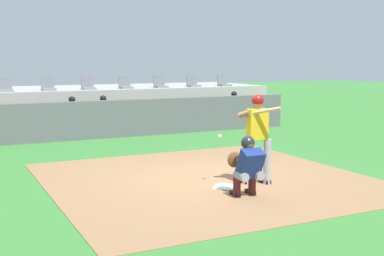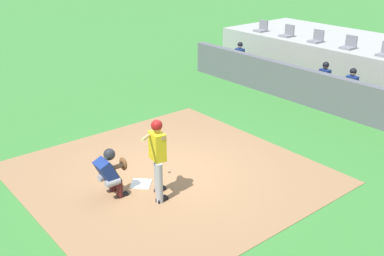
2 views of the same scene
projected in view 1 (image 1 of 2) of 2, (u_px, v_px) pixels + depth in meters
name	position (u px, v px, depth m)	size (l,w,h in m)	color
ground_plane	(207.00, 179.00, 10.56)	(80.00, 80.00, 0.00)	#387A33
dirt_infield	(207.00, 179.00, 10.56)	(6.40, 6.40, 0.01)	#936B47
home_plate	(226.00, 187.00, 9.84)	(0.44, 0.44, 0.02)	white
batter_at_plate	(257.00, 133.00, 10.01)	(0.64, 0.81, 1.80)	#99999E
catcher_crouched	(247.00, 164.00, 9.11)	(0.49, 1.43, 1.13)	gray
dugout_wall	(112.00, 119.00, 16.26)	(13.00, 0.30, 1.20)	#59595E
dugout_bench	(104.00, 127.00, 17.19)	(11.80, 0.44, 0.45)	olive
dugout_player_1	(73.00, 116.00, 16.53)	(0.49, 0.70, 1.30)	#939399
dugout_player_2	(105.00, 114.00, 17.00)	(0.49, 0.70, 1.30)	#939399
dugout_player_3	(236.00, 108.00, 19.25)	(0.49, 0.70, 1.30)	#939399
stands_platform	(79.00, 105.00, 20.15)	(15.00, 4.40, 1.40)	#9E9E99
stadium_seat_2	(5.00, 88.00, 17.42)	(0.46, 0.46, 0.48)	slate
stadium_seat_3	(48.00, 87.00, 18.06)	(0.46, 0.46, 0.48)	slate
stadium_seat_4	(88.00, 86.00, 18.69)	(0.46, 0.46, 0.48)	slate
stadium_seat_5	(125.00, 85.00, 19.32)	(0.46, 0.46, 0.48)	slate
stadium_seat_6	(160.00, 84.00, 19.96)	(0.46, 0.46, 0.48)	slate
stadium_seat_7	(193.00, 83.00, 20.59)	(0.46, 0.46, 0.48)	slate
stadium_seat_8	(224.00, 83.00, 21.23)	(0.46, 0.46, 0.48)	slate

